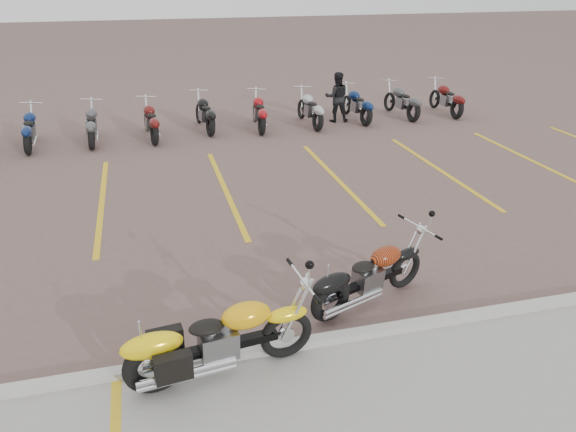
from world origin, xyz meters
name	(u,v)px	position (x,y,z in m)	size (l,w,h in m)	color
ground	(263,275)	(0.00, 0.00, 0.00)	(100.00, 100.00, 0.00)	brown
curb	(295,345)	(0.00, -2.00, 0.06)	(60.00, 0.18, 0.12)	#ADAAA3
parking_stripes	(225,190)	(0.00, 4.00, 0.00)	(38.00, 5.50, 0.01)	gold
yellow_cruiser	(217,342)	(-1.07, -2.26, 0.49)	(2.40, 0.49, 0.99)	black
flame_cruiser	(366,279)	(1.29, -1.22, 0.44)	(2.06, 0.89, 0.89)	black
person_b	(337,97)	(4.48, 9.20, 0.80)	(0.77, 0.60, 1.59)	black
bg_bike_row	(177,116)	(-0.66, 8.97, 0.55)	(18.82, 2.01, 1.10)	black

